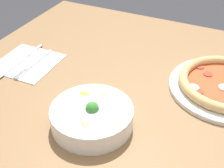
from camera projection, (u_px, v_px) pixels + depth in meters
dining_table at (157, 133)px, 0.87m from camera, size 1.26×1.04×0.77m
bowl at (92, 115)px, 0.74m from camera, size 0.20×0.20×0.07m
napkin at (27, 63)px, 0.98m from camera, size 0.18×0.18×0.00m
fork at (35, 63)px, 0.97m from camera, size 0.01×0.18×0.00m
knife at (23, 59)px, 1.00m from camera, size 0.01×0.22×0.01m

